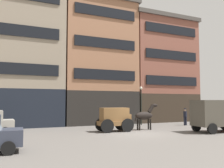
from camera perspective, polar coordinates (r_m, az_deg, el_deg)
ground_plane at (r=19.58m, az=6.64°, el=-11.43°), size 120.00×120.00×0.00m
building_far_left at (r=27.75m, az=-21.60°, el=6.73°), size 9.76×6.83×15.08m
building_center_left at (r=29.46m, az=-3.83°, el=5.24°), size 8.88×6.83×14.48m
building_center_right at (r=33.45m, az=10.47°, el=3.30°), size 9.42×6.83×13.47m
cargo_wagon at (r=20.72m, az=0.68°, el=-7.86°), size 2.95×1.59×1.98m
draft_horse at (r=22.12m, az=7.69°, el=-7.27°), size 2.35×0.65×2.30m
delivery_truck_near at (r=22.10m, az=23.25°, el=-6.58°), size 4.49×2.47×2.62m
pedestrian_officer at (r=27.12m, az=16.68°, el=-7.15°), size 0.45×0.45×1.79m
streetlamp_curbside at (r=26.69m, az=6.79°, el=-3.71°), size 0.32×0.32×4.12m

